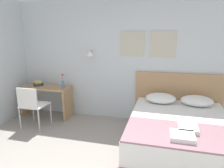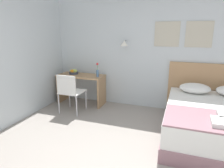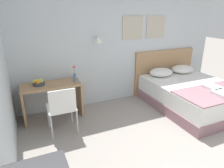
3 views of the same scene
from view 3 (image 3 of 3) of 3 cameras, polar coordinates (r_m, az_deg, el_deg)
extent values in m
cube|color=silver|center=(4.65, 1.69, 11.06)|extent=(5.41, 0.06, 2.65)
cube|color=#B7B29E|center=(4.73, 5.93, 15.71)|extent=(0.52, 0.02, 0.52)
cube|color=#B7B29E|center=(5.07, 12.38, 15.67)|extent=(0.52, 0.02, 0.52)
cylinder|color=#B2B2B7|center=(4.31, -4.43, 13.30)|extent=(0.02, 0.16, 0.02)
cone|color=white|center=(4.23, -3.99, 12.50)|extent=(0.17, 0.17, 0.12)
cube|color=gray|center=(4.90, 21.61, -4.80)|extent=(1.64, 2.03, 0.22)
cube|color=white|center=(4.80, 22.04, -1.74)|extent=(1.60, 1.99, 0.34)
cube|color=#A87F56|center=(5.47, 14.61, 3.61)|extent=(1.76, 0.06, 1.12)
ellipsoid|color=white|center=(5.01, 13.85, 3.29)|extent=(0.59, 0.46, 0.19)
ellipsoid|color=white|center=(5.43, 19.52, 4.04)|extent=(0.59, 0.46, 0.19)
cube|color=gray|center=(4.38, 27.73, -2.10)|extent=(1.59, 0.81, 0.02)
cube|color=white|center=(4.49, 26.89, -0.87)|extent=(0.26, 0.35, 0.06)
cube|color=white|center=(4.26, 28.94, -2.31)|extent=(0.30, 0.29, 0.06)
cube|color=#A87F56|center=(4.06, -17.02, -0.26)|extent=(1.13, 0.51, 0.03)
cube|color=#A87F56|center=(4.18, -23.92, -5.98)|extent=(0.04, 0.47, 0.69)
cube|color=#A87F56|center=(4.28, -9.29, -3.78)|extent=(0.04, 0.47, 0.69)
cube|color=white|center=(3.65, -14.32, -6.44)|extent=(0.48, 0.48, 0.02)
cube|color=white|center=(3.36, -13.94, -4.83)|extent=(0.44, 0.03, 0.40)
cylinder|color=#B7B7BC|center=(3.93, -17.75, -8.70)|extent=(0.03, 0.03, 0.46)
cylinder|color=#B7B7BC|center=(3.98, -11.49, -7.69)|extent=(0.03, 0.03, 0.46)
cylinder|color=#B7B7BC|center=(3.56, -16.85, -11.91)|extent=(0.03, 0.03, 0.46)
cylinder|color=#B7B7BC|center=(3.61, -9.89, -10.73)|extent=(0.03, 0.03, 0.46)
cylinder|color=#333842|center=(4.06, -20.19, 0.04)|extent=(0.22, 0.22, 0.05)
sphere|color=#B2C156|center=(4.04, -19.65, 0.82)|extent=(0.09, 0.09, 0.09)
ellipsoid|color=yellow|center=(4.08, -20.68, 0.78)|extent=(0.20, 0.14, 0.07)
sphere|color=orange|center=(4.00, -20.41, 0.46)|extent=(0.08, 0.08, 0.08)
cylinder|color=#4C7099|center=(4.05, -10.57, 1.77)|extent=(0.06, 0.06, 0.16)
cylinder|color=#3D7538|center=(4.01, -10.71, 3.82)|extent=(0.01, 0.01, 0.14)
sphere|color=#DB3838|center=(3.99, -10.78, 4.79)|extent=(0.06, 0.06, 0.06)
camera|label=1|loc=(3.00, 68.79, 2.99)|focal=32.00mm
camera|label=2|loc=(2.75, 73.76, -0.51)|focal=32.00mm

